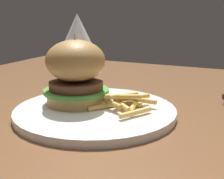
# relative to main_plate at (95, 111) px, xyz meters

# --- Properties ---
(dining_table) EXTENTS (1.27, 0.87, 0.74)m
(dining_table) POSITION_rel_main_plate_xyz_m (0.08, 0.14, -0.10)
(dining_table) COLOR brown
(dining_table) RESTS_ON ground
(main_plate) EXTENTS (0.30, 0.30, 0.01)m
(main_plate) POSITION_rel_main_plate_xyz_m (0.00, 0.00, 0.00)
(main_plate) COLOR white
(main_plate) RESTS_ON dining_table
(burger_sandwich) EXTENTS (0.13, 0.13, 0.13)m
(burger_sandwich) POSITION_rel_main_plate_xyz_m (-0.05, 0.01, 0.07)
(burger_sandwich) COLOR tan
(burger_sandwich) RESTS_ON main_plate
(fries_pile) EXTENTS (0.11, 0.11, 0.03)m
(fries_pile) POSITION_rel_main_plate_xyz_m (0.05, 0.02, 0.02)
(fries_pile) COLOR #EABC5B
(fries_pile) RESTS_ON main_plate
(wine_glass) EXTENTS (0.08, 0.08, 0.18)m
(wine_glass) POSITION_rel_main_plate_xyz_m (-0.18, 0.24, 0.13)
(wine_glass) COLOR silver
(wine_glass) RESTS_ON dining_table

